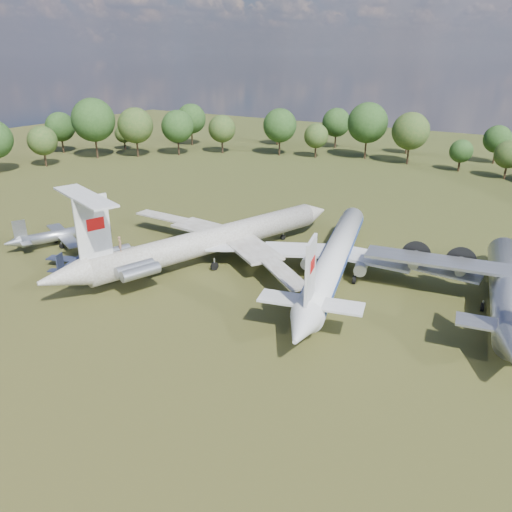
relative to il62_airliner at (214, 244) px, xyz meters
The scene contains 7 objects.
ground 3.92m from the il62_airliner, 76.48° to the right, with size 300.00×300.00×0.00m, color #1F3913.
il62_airliner is the anchor object (origin of this frame).
tu104_jet 17.47m from the il62_airliner, 12.19° to the left, with size 35.66×47.55×4.75m, color silver, non-canonical shape.
an12_transport 37.92m from the il62_airliner, ahead, with size 32.64×36.49×4.80m, color gray, non-canonical shape.
small_prop_west 18.57m from the il62_airliner, 138.08° to the right, with size 9.97×13.59×1.99m, color black, non-canonical shape.
small_prop_northwest 25.10m from the il62_airliner, 162.26° to the right, with size 12.57×17.14×2.51m, color gray, non-canonical shape.
person_on_il62 14.32m from the il62_airliner, 108.48° to the right, with size 0.71×0.46×1.93m, color #996C4E.
Camera 1 is at (39.61, -50.02, 27.83)m, focal length 35.00 mm.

